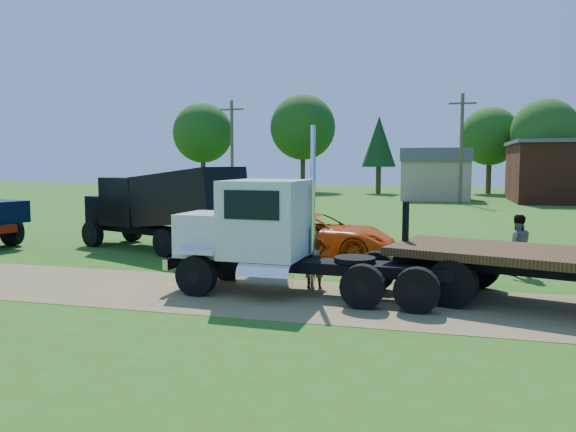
% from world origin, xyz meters
% --- Properties ---
extents(ground, '(140.00, 140.00, 0.00)m').
position_xyz_m(ground, '(0.00, 0.00, 0.00)').
color(ground, '#315813').
rests_on(ground, ground).
extents(dirt_track, '(120.00, 4.20, 0.01)m').
position_xyz_m(dirt_track, '(0.00, 0.00, 0.01)').
color(dirt_track, brown).
rests_on(dirt_track, ground).
extents(white_semi_tractor, '(7.25, 2.72, 4.34)m').
position_xyz_m(white_semi_tractor, '(0.15, 0.53, 1.48)').
color(white_semi_tractor, black).
rests_on(white_semi_tractor, ground).
extents(black_dump_truck, '(7.55, 4.60, 3.24)m').
position_xyz_m(black_dump_truck, '(-5.82, 6.12, 1.78)').
color(black_dump_truck, black).
rests_on(black_dump_truck, ground).
extents(orange_pickup, '(5.75, 2.76, 1.58)m').
position_xyz_m(orange_pickup, '(0.09, 6.28, 0.79)').
color(orange_pickup, '#DE4A0A').
rests_on(orange_pickup, ground).
extents(spectator_a, '(0.72, 0.61, 1.69)m').
position_xyz_m(spectator_a, '(1.21, 1.17, 0.84)').
color(spectator_a, '#999999').
rests_on(spectator_a, ground).
extents(spectator_b, '(0.97, 0.80, 1.83)m').
position_xyz_m(spectator_b, '(6.66, 4.54, 0.92)').
color(spectator_b, '#999999').
rests_on(spectator_b, ground).
extents(tan_shed, '(6.20, 5.40, 4.70)m').
position_xyz_m(tan_shed, '(4.00, 40.00, 2.42)').
color(tan_shed, tan).
rests_on(tan_shed, ground).
extents(utility_poles, '(42.20, 0.28, 9.00)m').
position_xyz_m(utility_poles, '(6.00, 35.00, 4.71)').
color(utility_poles, brown).
rests_on(utility_poles, ground).
extents(tree_row, '(57.87, 11.77, 11.41)m').
position_xyz_m(tree_row, '(-0.45, 49.69, 6.69)').
color(tree_row, '#352115').
rests_on(tree_row, ground).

